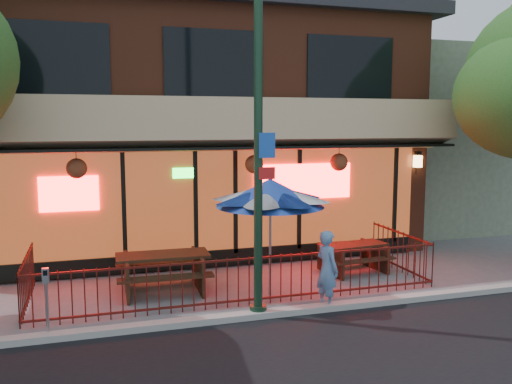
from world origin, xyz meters
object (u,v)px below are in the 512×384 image
(picnic_table_left, at_px, (163,267))
(picnic_table_right, at_px, (353,253))
(street_light, at_px, (258,148))
(parking_meter_near, at_px, (46,291))
(pedestrian, at_px, (327,269))
(patio_umbrella, at_px, (270,193))

(picnic_table_left, height_order, picnic_table_right, picnic_table_left)
(street_light, height_order, parking_meter_near, street_light)
(picnic_table_left, bearing_deg, pedestrian, -33.24)
(street_light, height_order, picnic_table_left, street_light)
(parking_meter_near, bearing_deg, pedestrian, 0.56)
(picnic_table_left, xyz_separation_m, pedestrian, (2.94, -1.92, 0.22))
(street_light, xyz_separation_m, patio_umbrella, (0.60, 1.10, -0.98))
(pedestrian, xyz_separation_m, parking_meter_near, (-5.11, -0.05, 0.05))
(pedestrian, height_order, parking_meter_near, pedestrian)
(patio_umbrella, distance_m, parking_meter_near, 4.63)
(patio_umbrella, height_order, parking_meter_near, patio_umbrella)
(street_light, relative_size, picnic_table_left, 3.53)
(pedestrian, bearing_deg, picnic_table_left, 42.00)
(patio_umbrella, bearing_deg, picnic_table_right, 23.98)
(picnic_table_left, height_order, parking_meter_near, parking_meter_near)
(picnic_table_right, relative_size, pedestrian, 1.13)
(picnic_table_left, xyz_separation_m, parking_meter_near, (-2.17, -1.98, 0.28))
(patio_umbrella, xyz_separation_m, parking_meter_near, (-4.29, -1.10, -1.35))
(street_light, distance_m, parking_meter_near, 4.36)
(picnic_table_left, distance_m, pedestrian, 3.52)
(street_light, relative_size, parking_meter_near, 5.76)
(parking_meter_near, bearing_deg, picnic_table_right, 18.04)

